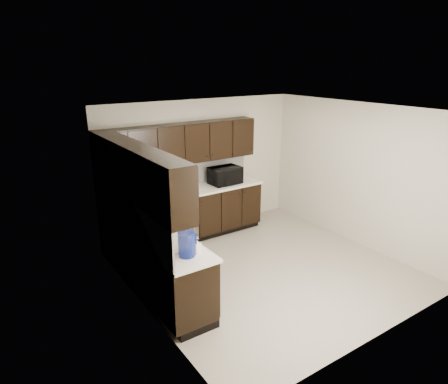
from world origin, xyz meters
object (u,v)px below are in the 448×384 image
object	(u,v)px
sink	(168,245)
blue_pitcher	(186,244)
microwave	(225,176)
storage_bin	(144,215)
toaster_oven	(152,191)

from	to	relation	value
sink	blue_pitcher	bearing A→B (deg)	-89.18
sink	microwave	xyz separation A→B (m)	(2.02, 1.68, 0.22)
sink	storage_bin	xyz separation A→B (m)	(0.02, 0.79, 0.15)
sink	storage_bin	size ratio (longest dim) A/B	1.75
microwave	toaster_oven	size ratio (longest dim) A/B	1.84
toaster_oven	storage_bin	distance (m)	1.12
sink	toaster_oven	distance (m)	1.86
microwave	storage_bin	bearing A→B (deg)	-157.99
toaster_oven	blue_pitcher	size ratio (longest dim) A/B	1.03
sink	blue_pitcher	distance (m)	0.54
blue_pitcher	storage_bin	bearing A→B (deg)	67.93
sink	microwave	world-z (taller)	microwave
microwave	storage_bin	size ratio (longest dim) A/B	1.24
microwave	blue_pitcher	size ratio (longest dim) A/B	1.90
storage_bin	blue_pitcher	distance (m)	1.28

